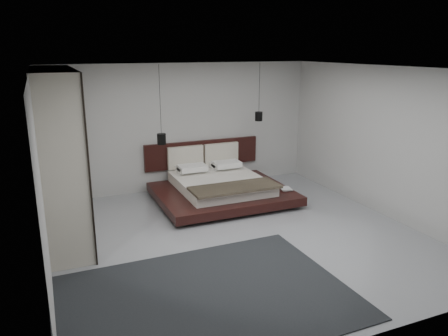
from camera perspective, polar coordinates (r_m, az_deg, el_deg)
name	(u,v)px	position (r m, az deg, el deg)	size (l,w,h in m)	color
floor	(239,236)	(7.54, 1.98, -8.91)	(6.00, 6.00, 0.00)	gray
ceiling	(241,68)	(6.88, 2.20, 12.86)	(6.00, 6.00, 0.00)	white
wall_back	(183,127)	(9.83, -5.32, 5.35)	(6.00, 6.00, 0.00)	#AEAEAC
wall_front	(365,223)	(4.67, 17.88, -6.80)	(6.00, 6.00, 0.00)	#AEAEAC
wall_left	(41,177)	(6.46, -22.84, -1.13)	(6.00, 6.00, 0.00)	#AEAEAC
wall_right	(385,142)	(8.75, 20.24, 3.22)	(6.00, 6.00, 0.00)	#AEAEAC
lattice_screen	(42,148)	(8.87, -22.65, 2.46)	(0.05, 0.90, 2.60)	black
bed	(220,186)	(9.24, -0.57, -2.38)	(2.71, 2.36, 1.06)	black
book_lower	(281,189)	(9.17, 7.43, -2.77)	(0.22, 0.29, 0.03)	#99724C
book_upper	(281,189)	(9.12, 7.42, -2.70)	(0.20, 0.27, 0.02)	#99724C
pendant_left	(162,139)	(9.02, -8.16, 3.81)	(0.18, 0.18, 1.60)	black
pendant_right	(259,116)	(9.75, 4.56, 6.77)	(0.17, 0.17, 1.26)	black
wardrobe	(59,155)	(7.74, -20.74, 1.66)	(0.67, 2.85, 2.80)	beige
rug	(205,297)	(5.86, -2.47, -16.52)	(3.71, 2.65, 0.02)	black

